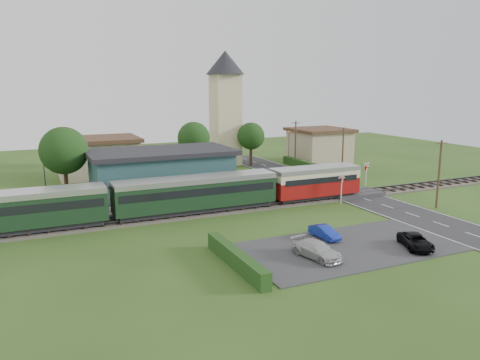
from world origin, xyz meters
name	(u,v)px	position (x,y,z in m)	size (l,w,h in m)	color
ground	(287,209)	(0.00, 0.00, 0.00)	(120.00, 120.00, 0.00)	#2D4C19
railway_track	(277,204)	(0.00, 2.00, 0.11)	(76.00, 3.20, 0.49)	#4C443D
road	(365,199)	(10.00, 0.00, 0.03)	(6.00, 70.00, 0.05)	#28282B
car_park	(348,247)	(-1.50, -12.00, 0.04)	(17.00, 9.00, 0.08)	#333335
crossing_deck	(354,194)	(10.00, 2.00, 0.23)	(6.20, 3.40, 0.45)	#333335
platform	(177,205)	(-10.00, 5.20, 0.23)	(30.00, 3.00, 0.45)	gray
equipment_hut	(96,199)	(-18.00, 5.20, 1.75)	(2.30, 2.30, 2.55)	beige
station_building	(162,173)	(-10.00, 10.99, 2.69)	(16.00, 9.00, 5.30)	#275354
train	(165,196)	(-12.16, 2.00, 2.18)	(43.20, 2.90, 3.40)	#232328
church_tower	(225,99)	(5.00, 28.00, 10.23)	(6.00, 6.00, 17.60)	beige
house_west	(98,157)	(-15.00, 25.00, 2.79)	(10.80, 8.80, 5.50)	tan
house_east	(319,145)	(20.00, 24.00, 2.80)	(8.80, 8.80, 5.50)	tan
hedge_carpark	(236,259)	(-11.00, -12.00, 0.60)	(0.80, 9.00, 1.20)	#193814
hedge_roadside	(316,168)	(14.20, 16.00, 0.60)	(0.80, 18.00, 1.20)	#193814
hedge_station	(152,183)	(-10.00, 15.50, 0.65)	(22.00, 0.80, 1.30)	#193814
tree_a	(64,151)	(-20.00, 14.00, 5.38)	(5.20, 5.20, 8.00)	#332316
tree_b	(194,138)	(-2.00, 23.00, 5.02)	(4.60, 4.60, 7.34)	#332316
tree_c	(251,136)	(8.00, 25.00, 4.65)	(4.20, 4.20, 6.78)	#332316
utility_pole_b	(439,173)	(14.20, -6.00, 3.63)	(1.40, 0.22, 7.00)	#473321
utility_pole_c	(343,153)	(14.20, 10.00, 3.63)	(1.40, 0.22, 7.00)	#473321
utility_pole_d	(295,143)	(14.20, 22.00, 3.63)	(1.40, 0.22, 7.00)	#473321
crossing_signal_near	(342,184)	(6.40, -0.41, 2.14)	(0.84, 0.28, 3.28)	silver
crossing_signal_far	(366,171)	(13.60, 4.39, 2.14)	(0.84, 0.28, 3.28)	silver
streetlamp_west	(44,165)	(-22.00, 20.00, 3.04)	(0.30, 0.30, 5.15)	#3F3F47
streetlamp_east	(289,143)	(16.00, 27.00, 3.04)	(0.30, 0.30, 5.15)	#3F3F47
car_on_road	(312,175)	(10.75, 11.80, 0.68)	(1.48, 3.69, 1.26)	navy
car_park_blue	(324,232)	(-1.97, -9.50, 0.60)	(1.09, 3.13, 1.03)	#1930A7
car_park_silver	(317,250)	(-5.04, -12.96, 0.69)	(1.71, 4.22, 1.22)	silver
car_park_dark	(416,241)	(3.07, -14.39, 0.62)	(1.78, 3.87, 1.07)	black
pedestrian_near	(222,192)	(-4.99, 5.09, 1.22)	(0.56, 0.37, 1.54)	gray
pedestrian_far	(131,198)	(-14.62, 5.55, 1.37)	(0.89, 0.70, 1.84)	gray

